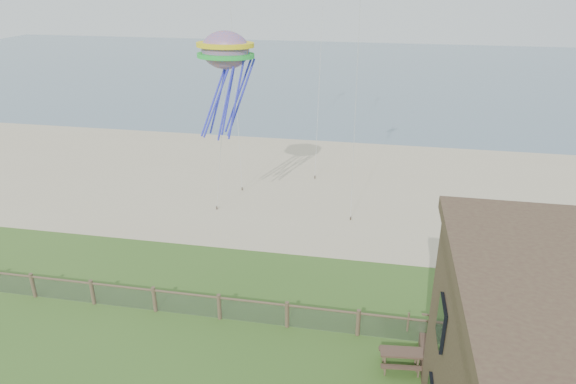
% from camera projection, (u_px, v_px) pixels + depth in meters
% --- Properties ---
extents(sand_beach, '(72.00, 20.00, 0.02)m').
position_uv_depth(sand_beach, '(329.00, 185.00, 36.43)').
color(sand_beach, '#C4B08D').
rests_on(sand_beach, ground).
extents(ocean, '(160.00, 68.00, 0.02)m').
position_uv_depth(ocean, '(362.00, 72.00, 76.08)').
color(ocean, slate).
rests_on(ocean, ground).
extents(chainlink_fence, '(36.20, 0.20, 1.25)m').
position_uv_depth(chainlink_fence, '(287.00, 316.00, 21.79)').
color(chainlink_fence, '#4B3E2A').
rests_on(chainlink_fence, ground).
extents(picnic_table, '(1.70, 1.35, 0.67)m').
position_uv_depth(picnic_table, '(400.00, 360.00, 19.64)').
color(picnic_table, brown).
rests_on(picnic_table, ground).
extents(octopus_kite, '(3.16, 2.39, 6.07)m').
position_uv_depth(octopus_kite, '(227.00, 81.00, 26.15)').
color(octopus_kite, orange).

